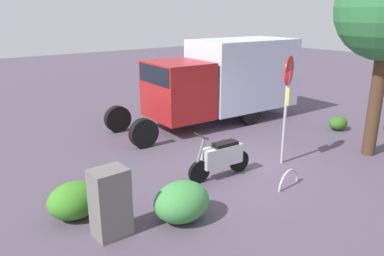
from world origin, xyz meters
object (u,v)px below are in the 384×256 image
at_px(motorcycle, 221,157).
at_px(utility_cabinet, 110,203).
at_px(box_truck_near, 223,78).
at_px(bike_rack_hoop, 288,186).
at_px(stop_sign, 287,94).

bearing_deg(motorcycle, utility_cabinet, 15.68).
bearing_deg(box_truck_near, motorcycle, 50.58).
relative_size(utility_cabinet, bike_rack_hoop, 1.52).
height_order(utility_cabinet, bike_rack_hoop, utility_cabinet).
relative_size(motorcycle, bike_rack_hoop, 2.13).
relative_size(stop_sign, utility_cabinet, 2.23).
bearing_deg(utility_cabinet, motorcycle, -169.15).
height_order(box_truck_near, bike_rack_hoop, box_truck_near).
xyz_separation_m(box_truck_near, stop_sign, (1.56, 4.08, 0.29)).
distance_m(box_truck_near, stop_sign, 4.37).
xyz_separation_m(box_truck_near, bike_rack_hoop, (2.58, 5.09, -1.63)).
distance_m(stop_sign, bike_rack_hoop, 2.40).
xyz_separation_m(utility_cabinet, bike_rack_hoop, (-4.19, 0.76, -0.65)).
relative_size(box_truck_near, stop_sign, 2.51).
height_order(box_truck_near, stop_sign, box_truck_near).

